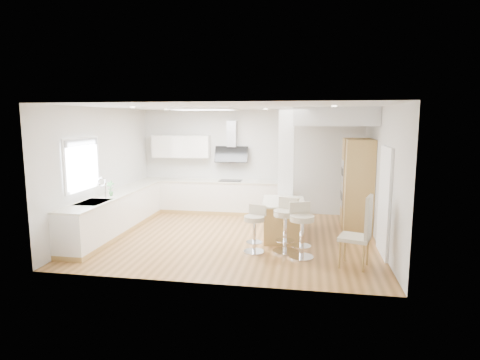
% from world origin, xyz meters
% --- Properties ---
extents(ground, '(6.00, 6.00, 0.00)m').
position_xyz_m(ground, '(0.00, 0.00, 0.00)').
color(ground, '#AB763F').
rests_on(ground, ground).
extents(ceiling, '(6.00, 5.00, 0.02)m').
position_xyz_m(ceiling, '(0.00, 0.00, 0.00)').
color(ceiling, silver).
rests_on(ceiling, ground).
extents(wall_back, '(6.00, 0.04, 2.80)m').
position_xyz_m(wall_back, '(0.00, 2.50, 1.40)').
color(wall_back, beige).
rests_on(wall_back, ground).
extents(wall_left, '(0.04, 5.00, 2.80)m').
position_xyz_m(wall_left, '(-3.00, 0.00, 1.40)').
color(wall_left, beige).
rests_on(wall_left, ground).
extents(wall_right, '(0.04, 5.00, 2.80)m').
position_xyz_m(wall_right, '(3.00, 0.00, 1.40)').
color(wall_right, beige).
rests_on(wall_right, ground).
extents(skylight, '(4.10, 2.10, 0.06)m').
position_xyz_m(skylight, '(-0.79, 0.60, 2.77)').
color(skylight, white).
rests_on(skylight, ground).
extents(window_left, '(0.06, 1.28, 1.07)m').
position_xyz_m(window_left, '(-2.96, -0.90, 1.69)').
color(window_left, white).
rests_on(window_left, ground).
extents(doorway_right, '(0.05, 1.00, 2.10)m').
position_xyz_m(doorway_right, '(2.97, -0.60, 1.00)').
color(doorway_right, '#433B35').
rests_on(doorway_right, ground).
extents(counter_left, '(0.63, 4.50, 1.35)m').
position_xyz_m(counter_left, '(-2.70, 0.23, 0.46)').
color(counter_left, tan).
rests_on(counter_left, ground).
extents(counter_back, '(3.62, 0.63, 2.50)m').
position_xyz_m(counter_back, '(-0.91, 2.22, 0.70)').
color(counter_back, tan).
rests_on(counter_back, ground).
extents(pillar, '(0.35, 0.35, 2.80)m').
position_xyz_m(pillar, '(1.05, 0.95, 1.40)').
color(pillar, white).
rests_on(pillar, ground).
extents(soffit, '(1.78, 2.20, 0.40)m').
position_xyz_m(soffit, '(2.10, 1.40, 2.60)').
color(soffit, silver).
rests_on(soffit, ground).
extents(oven_column, '(0.63, 1.21, 2.10)m').
position_xyz_m(oven_column, '(2.68, 1.23, 1.05)').
color(oven_column, tan).
rests_on(oven_column, ground).
extents(peninsula, '(0.98, 1.40, 0.87)m').
position_xyz_m(peninsula, '(1.05, 0.17, 0.41)').
color(peninsula, tan).
rests_on(peninsula, ground).
extents(bar_stool_a, '(0.51, 0.51, 0.91)m').
position_xyz_m(bar_stool_a, '(0.57, -0.89, 0.51)').
color(bar_stool_a, silver).
rests_on(bar_stool_a, ground).
extents(bar_stool_b, '(0.60, 0.60, 1.05)m').
position_xyz_m(bar_stool_b, '(1.15, -0.78, 0.59)').
color(bar_stool_b, silver).
rests_on(bar_stool_b, ground).
extents(bar_stool_c, '(0.58, 0.58, 1.02)m').
position_xyz_m(bar_stool_c, '(1.45, -1.05, 0.58)').
color(bar_stool_c, silver).
rests_on(bar_stool_c, ground).
extents(dining_chair, '(0.62, 0.62, 1.27)m').
position_xyz_m(dining_chair, '(2.47, -1.39, 0.68)').
color(dining_chair, beige).
rests_on(dining_chair, ground).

